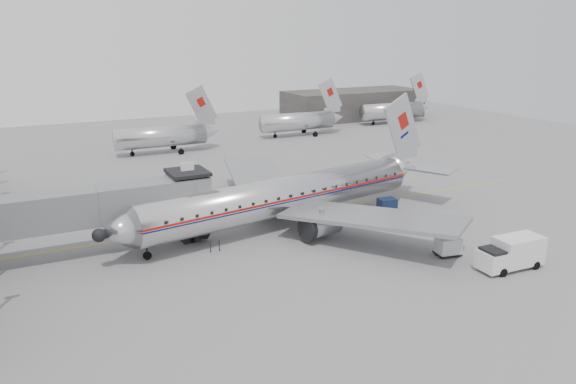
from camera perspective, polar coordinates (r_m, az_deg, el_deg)
name	(u,v)px	position (r m, az deg, el deg)	size (l,w,h in m)	color
ground	(297,235)	(52.47, 0.92, -4.44)	(160.00, 160.00, 0.00)	slate
hangar	(353,104)	(124.72, 6.63, 8.85)	(30.00, 12.00, 6.00)	#363331
apron_line	(296,213)	(58.80, 0.82, -2.15)	(0.15, 60.00, 0.01)	gold
jet_bridge	(101,206)	(49.70, -18.42, -1.38)	(21.00, 6.20, 7.10)	slate
distant_aircraft_near	(162,136)	(89.48, -12.69, 5.59)	(16.39, 3.20, 10.26)	silver
distant_aircraft_mid	(298,121)	(102.34, 1.07, 7.25)	(16.39, 3.20, 10.26)	silver
distant_aircraft_far	(393,110)	(118.47, 10.60, 8.19)	(16.39, 3.20, 10.26)	silver
airliner	(289,195)	(54.49, 0.11, -0.33)	(37.42, 34.38, 11.92)	silver
service_van	(511,253)	(48.31, 21.72, -5.76)	(5.57, 2.37, 2.59)	silver
baggage_cart_navy	(387,205)	(59.77, 10.03, -1.30)	(2.07, 1.69, 1.49)	#0E1B39
baggage_cart_white	(448,246)	(49.56, 15.95, -5.30)	(2.24, 1.85, 1.58)	silver
ramp_worker	(202,230)	(51.83, -8.70, -3.83)	(0.66, 0.43, 1.80)	#BBCD18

